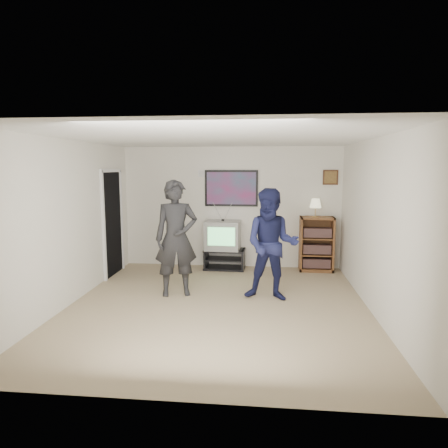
% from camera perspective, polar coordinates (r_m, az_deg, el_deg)
% --- Properties ---
extents(room_shell, '(4.51, 5.00, 2.51)m').
position_cam_1_polar(room_shell, '(6.20, -0.59, 0.38)').
color(room_shell, '#93805D').
rests_on(room_shell, ground).
extents(media_stand, '(0.85, 0.49, 0.42)m').
position_cam_1_polar(media_stand, '(8.25, 0.08, -5.02)').
color(media_stand, black).
rests_on(media_stand, room_shell).
extents(crt_television, '(0.72, 0.62, 0.58)m').
position_cam_1_polar(crt_television, '(8.15, -0.17, -1.59)').
color(crt_television, gray).
rests_on(crt_television, media_stand).
extents(bookshelf, '(0.67, 0.38, 1.10)m').
position_cam_1_polar(bookshelf, '(8.25, 13.06, -2.80)').
color(bookshelf, brown).
rests_on(bookshelf, room_shell).
extents(table_lamp, '(0.23, 0.23, 0.37)m').
position_cam_1_polar(table_lamp, '(8.11, 12.93, 2.26)').
color(table_lamp, '#F1ECB7').
rests_on(table_lamp, bookshelf).
extents(person_tall, '(0.79, 0.63, 1.89)m').
position_cam_1_polar(person_tall, '(6.51, -6.83, -2.03)').
color(person_tall, black).
rests_on(person_tall, room_shell).
extents(person_short, '(0.94, 0.77, 1.76)m').
position_cam_1_polar(person_short, '(6.29, 6.80, -2.96)').
color(person_short, '#181B42').
rests_on(person_short, room_shell).
extents(controller_left, '(0.08, 0.12, 0.03)m').
position_cam_1_polar(controller_left, '(6.64, -6.17, -0.14)').
color(controller_left, white).
rests_on(controller_left, person_tall).
extents(controller_right, '(0.05, 0.11, 0.03)m').
position_cam_1_polar(controller_right, '(6.49, 6.40, -0.41)').
color(controller_right, white).
rests_on(controller_right, person_short).
extents(poster, '(1.10, 0.03, 0.75)m').
position_cam_1_polar(poster, '(8.27, 1.05, 5.13)').
color(poster, black).
rests_on(poster, room_shell).
extents(air_vent, '(0.28, 0.02, 0.14)m').
position_cam_1_polar(air_vent, '(8.33, -2.74, 7.21)').
color(air_vent, white).
rests_on(air_vent, room_shell).
extents(small_picture, '(0.30, 0.03, 0.30)m').
position_cam_1_polar(small_picture, '(8.34, 14.97, 6.46)').
color(small_picture, '#402A14').
rests_on(small_picture, room_shell).
extents(doorway, '(0.03, 0.85, 2.00)m').
position_cam_1_polar(doorway, '(7.99, -15.69, 0.03)').
color(doorway, black).
rests_on(doorway, room_shell).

